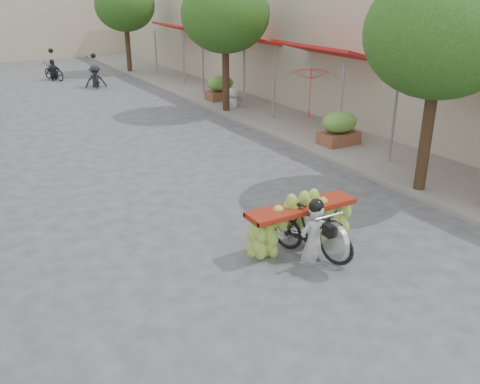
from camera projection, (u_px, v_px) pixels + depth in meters
The scene contains 13 objects.
ground at pixel (369, 363), 6.91m from camera, with size 120.00×120.00×0.00m, color #56575C.
sidewalk_right at pixel (247, 103), 22.18m from camera, with size 4.00×60.00×0.12m, color gray.
shophouse_row_right at pixel (355, 30), 22.59m from camera, with size 9.77×40.00×6.00m.
street_tree_near at pixel (441, 34), 11.21m from camera, with size 3.40×3.40×5.25m.
street_tree_mid at pixel (225, 15), 19.24m from camera, with size 3.40×3.40×5.25m.
street_tree_far at pixel (125, 6), 28.88m from camera, with size 3.40×3.40×5.25m.
produce_crate_mid at pixel (340, 126), 15.95m from camera, with size 1.20×0.88×1.16m.
produce_crate_far at pixel (220, 86), 22.37m from camera, with size 1.20×0.88×1.16m.
banana_motorbike at pixel (308, 221), 9.50m from camera, with size 2.24×1.89×2.02m.
market_umbrella at pixel (312, 66), 16.00m from camera, with size 1.98×1.98×1.67m.
pedestrian at pixel (233, 88), 20.98m from camera, with size 0.87×0.77×1.51m.
bg_motorbike_b at pixel (95, 71), 25.67m from camera, with size 1.14×1.91×1.95m.
bg_motorbike_c at pixel (53, 66), 27.72m from camera, with size 1.17×1.80×1.95m.
Camera 1 is at (-4.30, -3.91, 4.75)m, focal length 38.00 mm.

